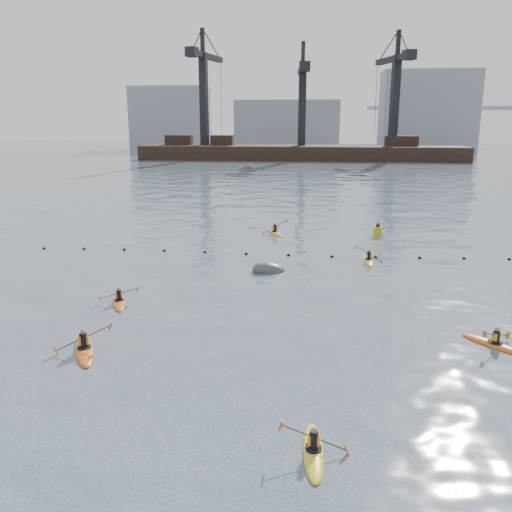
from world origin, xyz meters
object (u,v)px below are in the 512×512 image
at_px(kayaker_2, 119,301).
at_px(kayaker_4, 495,344).
at_px(kayaker_1, 313,450).
at_px(kayaker_5, 275,232).
at_px(nav_buoy, 378,231).
at_px(mooring_buoy, 269,271).
at_px(kayaker_3, 369,260).
at_px(kayaker_0, 84,349).

distance_m(kayaker_2, kayaker_4, 18.18).
height_order(kayaker_1, kayaker_2, kayaker_1).
distance_m(kayaker_5, nav_buoy, 8.41).
height_order(kayaker_1, mooring_buoy, kayaker_1).
height_order(kayaker_4, kayaker_5, kayaker_5).
bearing_deg(mooring_buoy, kayaker_3, 25.46).
height_order(kayaker_2, nav_buoy, nav_buoy).
height_order(kayaker_2, kayaker_5, kayaker_5).
bearing_deg(mooring_buoy, kayaker_0, -117.75).
relative_size(kayaker_2, kayaker_4, 1.14).
bearing_deg(kayaker_2, nav_buoy, 28.58).
bearing_deg(kayaker_1, nav_buoy, 77.62).
distance_m(kayaker_2, kayaker_5, 19.39).
height_order(kayaker_2, mooring_buoy, kayaker_2).
relative_size(kayaker_3, mooring_buoy, 1.30).
bearing_deg(kayaker_1, mooring_buoy, 95.79).
distance_m(kayaker_2, kayaker_3, 16.95).
bearing_deg(kayaker_1, kayaker_0, 144.79).
height_order(kayaker_0, kayaker_1, kayaker_0).
distance_m(kayaker_1, kayaker_5, 30.37).
xyz_separation_m(kayaker_2, kayaker_5, (6.92, 18.12, 0.01)).
xyz_separation_m(kayaker_3, nav_buoy, (1.51, 8.16, 0.31)).
bearing_deg(kayaker_0, kayaker_2, 69.98).
bearing_deg(kayaker_5, kayaker_3, -76.12).
distance_m(kayaker_3, kayaker_4, 14.12).
bearing_deg(mooring_buoy, kayaker_2, -137.47).
bearing_deg(kayaker_4, kayaker_5, -107.12).
bearing_deg(mooring_buoy, kayaker_4, -45.09).
bearing_deg(kayaker_3, kayaker_0, -129.52).
bearing_deg(kayaker_2, kayaker_4, -32.82).
height_order(kayaker_0, kayaker_3, kayaker_0).
height_order(mooring_buoy, nav_buoy, nav_buoy).
bearing_deg(kayaker_5, mooring_buoy, -113.68).
bearing_deg(kayaker_0, kayaker_5, 49.31).
xyz_separation_m(kayaker_0, kayaker_4, (17.15, 2.28, -0.01)).
height_order(kayaker_3, kayaker_4, kayaker_3).
xyz_separation_m(kayaker_3, kayaker_5, (-6.89, 8.30, 0.01)).
distance_m(kayaker_3, mooring_buoy, 7.16).
relative_size(kayaker_0, kayaker_3, 1.18).
relative_size(kayaker_2, mooring_buoy, 1.36).
relative_size(kayaker_4, mooring_buoy, 1.19).
distance_m(kayaker_1, nav_buoy, 30.52).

